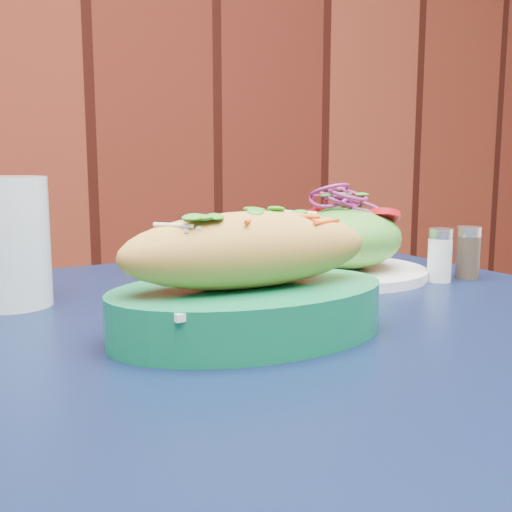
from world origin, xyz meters
name	(u,v)px	position (x,y,z in m)	size (l,w,h in m)	color
cafe_table	(270,418)	(-0.11, 1.55, 0.66)	(0.87, 0.87, 0.75)	black
banh_mi_basket	(249,283)	(-0.14, 1.54, 0.80)	(0.25, 0.17, 0.12)	#0D6D40
salad_plate	(345,244)	(0.08, 1.73, 0.79)	(0.21, 0.21, 0.12)	white
water_glass	(9,242)	(-0.32, 1.74, 0.82)	(0.08, 0.08, 0.13)	silver
salt_shaker	(440,255)	(0.17, 1.65, 0.78)	(0.03, 0.03, 0.07)	white
pepper_shaker	(468,253)	(0.21, 1.65, 0.78)	(0.03, 0.03, 0.07)	#3F3326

